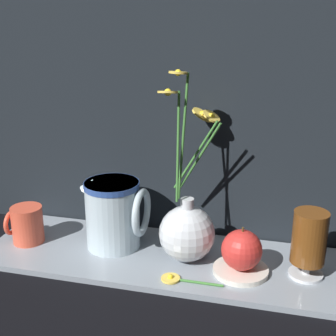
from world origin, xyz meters
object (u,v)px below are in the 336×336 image
object	(u,v)px
yellow_mug	(26,224)
ceramic_pitcher	(114,212)
vase_with_flowers	(188,228)
orange_fruit	(242,250)
tea_glass	(309,240)

from	to	relation	value
yellow_mug	ceramic_pitcher	xyz separation A→B (m)	(0.19, 0.03, 0.04)
vase_with_flowers	yellow_mug	bearing A→B (deg)	-177.20
orange_fruit	yellow_mug	bearing A→B (deg)	178.10
tea_glass	orange_fruit	size ratio (longest dim) A/B	1.53
vase_with_flowers	ceramic_pitcher	world-z (taller)	vase_with_flowers
vase_with_flowers	orange_fruit	world-z (taller)	vase_with_flowers
vase_with_flowers	orange_fruit	size ratio (longest dim) A/B	4.39
vase_with_flowers	ceramic_pitcher	distance (m)	0.16
orange_fruit	ceramic_pitcher	bearing A→B (deg)	170.79
ceramic_pitcher	orange_fruit	distance (m)	0.28
vase_with_flowers	orange_fruit	xyz separation A→B (m)	(0.11, -0.03, -0.02)
vase_with_flowers	ceramic_pitcher	bearing A→B (deg)	175.89
vase_with_flowers	yellow_mug	xyz separation A→B (m)	(-0.35, -0.02, -0.03)
yellow_mug	tea_glass	size ratio (longest dim) A/B	0.61
vase_with_flowers	tea_glass	bearing A→B (deg)	-3.01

